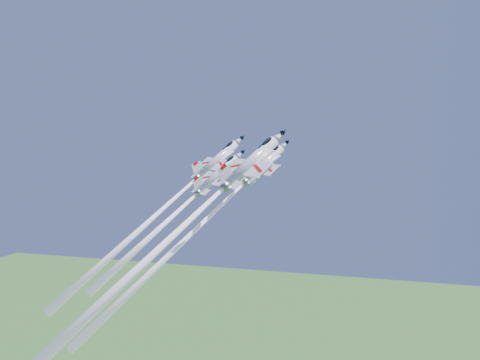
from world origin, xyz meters
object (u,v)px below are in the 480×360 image
(jet_lead, at_px, (198,227))
(jet_left, at_px, (161,211))
(jet_slot, at_px, (178,212))
(jet_right, at_px, (182,227))

(jet_lead, relative_size, jet_left, 1.10)
(jet_lead, height_order, jet_slot, jet_lead)
(jet_left, bearing_deg, jet_lead, 17.36)
(jet_lead, xyz_separation_m, jet_slot, (-3.78, -0.71, 2.87))
(jet_lead, bearing_deg, jet_right, -53.61)
(jet_lead, distance_m, jet_slot, 4.80)
(jet_lead, bearing_deg, jet_slot, -133.35)
(jet_left, height_order, jet_slot, jet_left)
(jet_right, relative_size, jet_slot, 1.49)
(jet_right, bearing_deg, jet_slot, 154.27)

